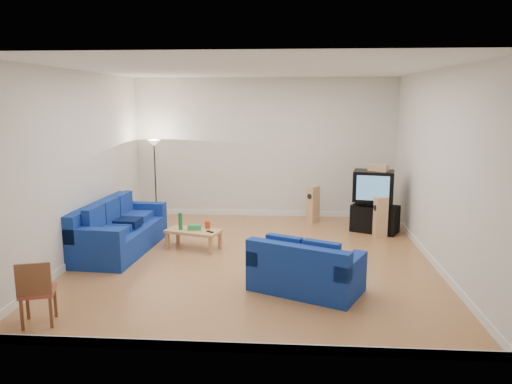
# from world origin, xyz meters

# --- Properties ---
(room) EXTENTS (6.01, 6.51, 3.21)m
(room) POSITION_xyz_m (0.00, 0.00, 1.54)
(room) COLOR brown
(room) RESTS_ON ground
(sofa_three_seat) EXTENTS (1.16, 2.36, 0.89)m
(sofa_three_seat) POSITION_xyz_m (-2.51, 0.28, 0.33)
(sofa_three_seat) COLOR navy
(sofa_three_seat) RESTS_ON ground
(sofa_loveseat) EXTENTS (1.74, 1.41, 0.76)m
(sofa_loveseat) POSITION_xyz_m (0.83, -1.44, 0.29)
(sofa_loveseat) COLOR navy
(sofa_loveseat) RESTS_ON ground
(coffee_table) EXTENTS (1.08, 0.76, 0.36)m
(coffee_table) POSITION_xyz_m (-1.16, 0.51, 0.31)
(coffee_table) COLOR tan
(coffee_table) RESTS_ON ground
(bottle) EXTENTS (0.10, 0.10, 0.32)m
(bottle) POSITION_xyz_m (-1.39, 0.50, 0.52)
(bottle) COLOR #197233
(bottle) RESTS_ON coffee_table
(tissue_box) EXTENTS (0.25, 0.15, 0.10)m
(tissue_box) POSITION_xyz_m (-1.14, 0.51, 0.41)
(tissue_box) COLOR green
(tissue_box) RESTS_ON coffee_table
(red_canister) EXTENTS (0.12, 0.12, 0.14)m
(red_canister) POSITION_xyz_m (-0.91, 0.62, 0.43)
(red_canister) COLOR red
(red_canister) RESTS_ON coffee_table
(remote) EXTENTS (0.14, 0.13, 0.02)m
(remote) POSITION_xyz_m (-0.83, 0.36, 0.37)
(remote) COLOR black
(remote) RESTS_ON coffee_table
(tv_stand) EXTENTS (1.05, 0.86, 0.56)m
(tv_stand) POSITION_xyz_m (2.36, 1.95, 0.28)
(tv_stand) COLOR black
(tv_stand) RESTS_ON ground
(av_receiver) EXTENTS (0.49, 0.43, 0.10)m
(av_receiver) POSITION_xyz_m (2.40, 1.94, 0.61)
(av_receiver) COLOR black
(av_receiver) RESTS_ON tv_stand
(television) EXTENTS (0.90, 0.74, 0.62)m
(television) POSITION_xyz_m (2.31, 1.97, 0.97)
(television) COLOR black
(television) RESTS_ON av_receiver
(centre_speaker) EXTENTS (0.42, 0.35, 0.14)m
(centre_speaker) POSITION_xyz_m (2.38, 1.91, 1.35)
(centre_speaker) COLOR tan
(centre_speaker) RESTS_ON television
(speaker_left) EXTENTS (0.30, 0.31, 0.82)m
(speaker_left) POSITION_xyz_m (1.11, 2.67, 0.41)
(speaker_left) COLOR tan
(speaker_left) RESTS_ON ground
(speaker_right) EXTENTS (0.28, 0.24, 0.81)m
(speaker_right) POSITION_xyz_m (2.40, 1.57, 0.41)
(speaker_right) COLOR tan
(speaker_right) RESTS_ON ground
(floor_lamp) EXTENTS (0.31, 0.31, 1.82)m
(floor_lamp) POSITION_xyz_m (-2.45, 2.70, 1.50)
(floor_lamp) COLOR black
(floor_lamp) RESTS_ON ground
(dining_chair) EXTENTS (0.50, 0.50, 0.83)m
(dining_chair) POSITION_xyz_m (-2.43, -2.76, 0.46)
(dining_chair) COLOR brown
(dining_chair) RESTS_ON ground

